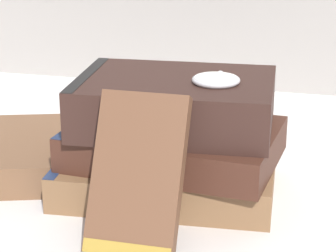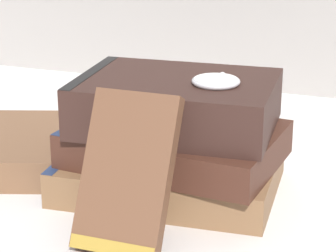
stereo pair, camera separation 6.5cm
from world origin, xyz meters
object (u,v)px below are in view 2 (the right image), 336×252
Objects in this scene: book_flat_bottom at (165,172)px; pocket_watch at (216,81)px; book_leaning_front at (126,179)px; book_flat_middle at (171,143)px; book_flat_top at (171,103)px; reading_glasses at (172,141)px.

pocket_watch is (0.06, -0.01, 0.11)m from book_flat_bottom.
book_flat_middle is at bearing 90.39° from book_leaning_front.
book_flat_middle reaches higher than book_flat_bottom.
book_flat_middle is at bearing -112.98° from book_flat_top.
book_flat_top is 4.08× the size of pocket_watch.
book_flat_middle is 1.62× the size of book_leaning_front.
book_leaning_front is (0.00, -0.12, -0.03)m from book_flat_top.
reading_glasses is (-0.05, 0.14, -0.05)m from book_flat_middle.
book_flat_bottom is at bearing 171.80° from pocket_watch.
book_flat_middle is 0.16m from reading_glasses.
reading_glasses is at bearing 102.59° from book_flat_bottom.
pocket_watch reaches higher than reading_glasses.
book_flat_middle is 2.25× the size of reading_glasses.
book_leaning_front is at bearing -90.37° from book_flat_bottom.
pocket_watch is at bearing -12.47° from book_flat_bottom.
pocket_watch is (0.05, -0.00, 0.07)m from book_flat_middle.
book_flat_middle is 4.33× the size of pocket_watch.
pocket_watch is at bearing -59.29° from reading_glasses.
book_flat_top is (0.00, 0.00, 0.04)m from book_flat_middle.
book_flat_top is at bearing 90.20° from book_leaning_front.
book_flat_middle is at bearing -33.24° from book_flat_bottom.
book_flat_bottom reaches higher than reading_glasses.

